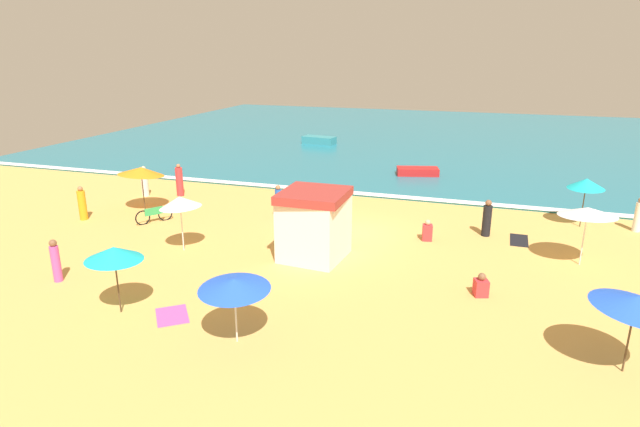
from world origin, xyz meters
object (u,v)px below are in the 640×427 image
beach_umbrella_3 (180,202)px  beachgoer_3 (427,231)px  small_boat_0 (319,140)px  beachgoer_1 (145,182)px  beach_umbrella_5 (636,303)px  beachgoer_4 (179,181)px  beach_umbrella_4 (114,254)px  beachgoer_5 (639,216)px  beachgoer_8 (82,204)px  lifeguard_cabana (314,224)px  beach_umbrella_0 (586,184)px  parked_bicycle (154,215)px  beachgoer_2 (56,261)px  small_boat_1 (418,171)px  beach_umbrella_1 (141,171)px  beachgoer_6 (487,219)px  beach_umbrella_6 (234,284)px  beachgoer_7 (481,286)px  beachgoer_0 (278,203)px  beach_umbrella_2 (588,212)px

beach_umbrella_3 → beachgoer_3: size_ratio=2.53×
small_boat_0 → beachgoer_1: bearing=-102.3°
beach_umbrella_5 → beachgoer_3: size_ratio=2.46×
beach_umbrella_5 → beachgoer_3: (-6.00, 8.19, -1.54)m
beachgoer_1 → beachgoer_4: (1.84, 0.63, 0.06)m
beach_umbrella_4 → beachgoer_5: bearing=38.7°
beach_umbrella_3 → beachgoer_8: (-6.83, 2.04, -1.29)m
beach_umbrella_5 → lifeguard_cabana: bearing=154.1°
beach_umbrella_0 → beach_umbrella_4: bearing=-137.4°
parked_bicycle → beachgoer_2: size_ratio=0.99×
beachgoer_8 → small_boat_1: 19.93m
beach_umbrella_1 → beach_umbrella_3: bearing=-40.7°
beachgoer_4 → beach_umbrella_1: bearing=-93.6°
lifeguard_cabana → small_boat_1: (1.88, 15.21, -1.04)m
beachgoer_1 → beachgoer_6: (18.35, -0.93, -0.02)m
beach_umbrella_6 → small_boat_1: beach_umbrella_6 is taller
beach_umbrella_6 → beachgoer_5: beach_umbrella_6 is taller
beachgoer_3 → small_boat_1: beachgoer_3 is taller
beach_umbrella_1 → beachgoer_4: bearing=86.4°
beachgoer_3 → small_boat_1: (-2.12, 11.86, -0.06)m
beachgoer_5 → beachgoer_2: bearing=-148.9°
beachgoer_7 → beachgoer_8: size_ratio=0.49×
small_boat_0 → beachgoer_2: bearing=-90.0°
beach_umbrella_5 → beachgoer_0: size_ratio=1.32×
beachgoer_0 → beachgoer_4: beachgoer_4 is taller
beachgoer_7 → beach_umbrella_2: bearing=48.5°
beachgoer_5 → beach_umbrella_5: bearing=-103.0°
beach_umbrella_1 → beachgoer_3: beach_umbrella_1 is taller
beach_umbrella_5 → beachgoer_3: beach_umbrella_5 is taller
beach_umbrella_5 → beachgoer_2: size_ratio=1.46×
beach_umbrella_3 → beachgoer_7: 11.85m
lifeguard_cabana → beach_umbrella_0: 12.89m
beachgoer_4 → small_boat_1: 14.95m
beach_umbrella_1 → beach_umbrella_6: bearing=-44.1°
beach_umbrella_0 → small_boat_0: bearing=137.4°
beachgoer_4 → beachgoer_7: bearing=-25.3°
beach_umbrella_6 → parked_bicycle: beach_umbrella_6 is taller
beach_umbrella_1 → small_boat_0: 21.24m
beachgoer_1 → parked_bicycle: bearing=-49.7°
beach_umbrella_0 → beach_umbrella_6: beach_umbrella_0 is taller
beach_umbrella_2 → beachgoer_8: size_ratio=1.72×
lifeguard_cabana → small_boat_0: bearing=107.9°
beach_umbrella_2 → beachgoer_0: bearing=173.4°
beachgoer_2 → beachgoer_6: (14.29, 9.74, 0.01)m
beachgoer_8 → beachgoer_7: bearing=-7.9°
beach_umbrella_6 → small_boat_0: bearing=104.2°
beach_umbrella_6 → small_boat_0: 32.01m
beachgoer_5 → beachgoer_6: 7.03m
beachgoer_1 → beachgoer_2: size_ratio=1.08×
beach_umbrella_5 → beachgoer_5: (2.85, 12.36, -1.20)m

